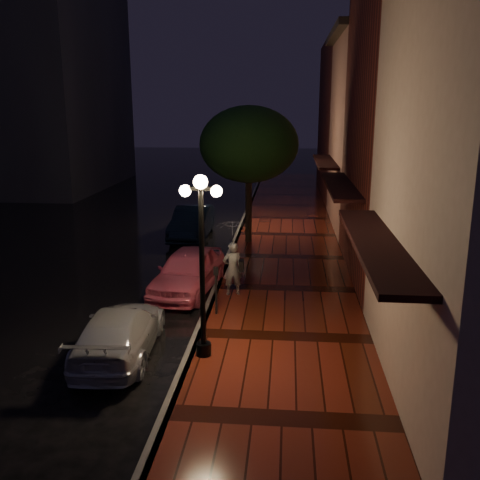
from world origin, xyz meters
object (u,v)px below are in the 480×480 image
at_px(streetlamp_near, 202,256).
at_px(street_tree, 249,147).
at_px(streetlamp_far, 248,177).
at_px(silver_car, 119,332).
at_px(pink_car, 188,271).
at_px(navy_car, 192,222).
at_px(woman_with_umbrella, 232,246).
at_px(parking_meter, 216,286).

relative_size(streetlamp_near, street_tree, 0.74).
height_order(streetlamp_far, silver_car, streetlamp_far).
height_order(street_tree, pink_car, street_tree).
xyz_separation_m(streetlamp_far, silver_car, (-2.08, -13.89, -1.99)).
distance_m(street_tree, navy_car, 4.54).
height_order(streetlamp_near, pink_car, streetlamp_near).
relative_size(streetlamp_near, woman_with_umbrella, 1.81).
bearing_deg(streetlamp_far, woman_with_umbrella, -88.51).
distance_m(streetlamp_near, woman_with_umbrella, 4.36).
bearing_deg(parking_meter, street_tree, 85.59).
relative_size(navy_car, woman_with_umbrella, 1.84).
height_order(streetlamp_near, woman_with_umbrella, streetlamp_near).
relative_size(street_tree, parking_meter, 4.15).
bearing_deg(silver_car, street_tree, -105.78).
xyz_separation_m(streetlamp_far, street_tree, (0.26, -3.01, 1.64)).
distance_m(streetlamp_near, pink_car, 5.28).
height_order(streetlamp_far, woman_with_umbrella, streetlamp_far).
bearing_deg(parking_meter, pink_car, 116.81).
bearing_deg(woman_with_umbrella, navy_car, -87.08).
xyz_separation_m(woman_with_umbrella, parking_meter, (-0.29, -1.67, -0.72)).
distance_m(pink_car, parking_meter, 2.51).
height_order(street_tree, parking_meter, street_tree).
xyz_separation_m(street_tree, silver_car, (-2.33, -10.88, -3.64)).
bearing_deg(navy_car, streetlamp_near, -78.21).
bearing_deg(silver_car, streetlamp_far, -102.17).
bearing_deg(navy_car, woman_with_umbrella, -70.61).
relative_size(streetlamp_near, silver_car, 1.03).
bearing_deg(streetlamp_near, pink_car, 104.78).
bearing_deg(pink_car, parking_meter, -52.86).
xyz_separation_m(pink_car, parking_meter, (1.22, -2.18, 0.29)).
relative_size(streetlamp_far, pink_car, 1.03).
bearing_deg(street_tree, silver_car, -102.11).
bearing_deg(navy_car, streetlamp_far, 39.54).
height_order(pink_car, parking_meter, parking_meter).
distance_m(street_tree, woman_with_umbrella, 7.18).
distance_m(woman_with_umbrella, parking_meter, 1.85).
distance_m(navy_car, silver_car, 11.93).
height_order(pink_car, navy_car, navy_car).
bearing_deg(street_tree, parking_meter, -92.05).
bearing_deg(pink_car, silver_car, -91.98).
bearing_deg(streetlamp_near, navy_car, 101.34).
bearing_deg(street_tree, woman_with_umbrella, -90.05).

